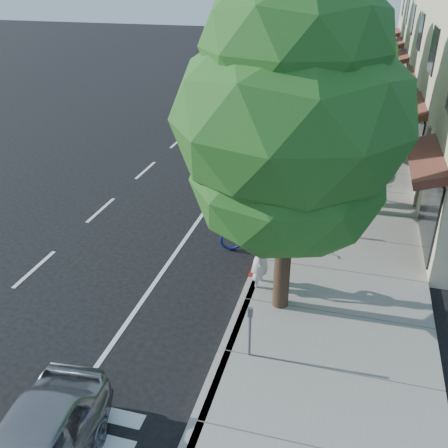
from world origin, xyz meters
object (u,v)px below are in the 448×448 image
(street_tree_3, at_px, (342,37))
(bicycle, at_px, (253,234))
(street_tree_5, at_px, (352,15))
(dark_sedan, at_px, (260,139))
(street_tree_1, at_px, (319,75))
(white_pickup, at_px, (299,88))
(street_tree_4, at_px, (348,24))
(street_tree_2, at_px, (333,56))
(silver_suv, at_px, (284,154))
(dark_suv_far, at_px, (307,83))
(street_tree_0, at_px, (291,123))
(pedestrian, at_px, (320,174))
(cyclist, at_px, (262,256))

(street_tree_3, height_order, bicycle, street_tree_3)
(street_tree_5, relative_size, dark_sedan, 1.51)
(street_tree_1, bearing_deg, bicycle, -111.68)
(bicycle, xyz_separation_m, white_pickup, (-1.18, 18.87, 0.37))
(street_tree_1, height_order, street_tree_5, street_tree_1)
(street_tree_1, distance_m, street_tree_4, 18.00)
(street_tree_1, height_order, street_tree_4, street_tree_1)
(street_tree_1, xyz_separation_m, bicycle, (-1.30, -3.27, -4.17))
(street_tree_2, height_order, silver_suv, street_tree_2)
(street_tree_3, bearing_deg, street_tree_4, 90.00)
(street_tree_4, height_order, white_pickup, street_tree_4)
(dark_sedan, bearing_deg, dark_suv_far, 83.91)
(street_tree_0, relative_size, dark_sedan, 1.62)
(bicycle, height_order, white_pickup, white_pickup)
(street_tree_0, relative_size, silver_suv, 1.22)
(white_pickup, bearing_deg, dark_suv_far, 86.59)
(silver_suv, xyz_separation_m, dark_suv_far, (-0.80, 14.40, -0.09))
(street_tree_1, distance_m, silver_suv, 5.09)
(street_tree_4, relative_size, bicycle, 3.70)
(dark_sedan, bearing_deg, street_tree_2, 16.32)
(street_tree_1, xyz_separation_m, street_tree_2, (0.00, 6.00, -0.34))
(white_pickup, bearing_deg, street_tree_2, -70.39)
(bicycle, xyz_separation_m, dark_suv_far, (-0.90, 20.77, 0.29))
(bicycle, relative_size, pedestrian, 1.06)
(street_tree_2, bearing_deg, bicycle, -97.98)
(pedestrian, bearing_deg, dark_suv_far, -118.44)
(silver_suv, distance_m, white_pickup, 12.55)
(street_tree_3, height_order, white_pickup, street_tree_3)
(street_tree_0, height_order, white_pickup, street_tree_0)
(pedestrian, bearing_deg, bicycle, 31.94)
(street_tree_2, xyz_separation_m, pedestrian, (0.28, -5.21, -3.26))
(street_tree_5, xyz_separation_m, bicycle, (-1.30, -27.27, -3.94))
(street_tree_4, bearing_deg, silver_suv, -95.37)
(white_pickup, bearing_deg, pedestrian, -74.33)
(street_tree_0, xyz_separation_m, white_pickup, (-2.48, 21.60, -3.92))
(street_tree_1, height_order, cyclist, street_tree_1)
(street_tree_3, bearing_deg, street_tree_5, 90.00)
(dark_sedan, bearing_deg, bicycle, -83.01)
(street_tree_1, relative_size, street_tree_3, 1.07)
(dark_sedan, height_order, pedestrian, pedestrian)
(cyclist, bearing_deg, pedestrian, -0.75)
(bicycle, relative_size, dark_sedan, 0.41)
(street_tree_2, distance_m, dark_suv_far, 12.23)
(white_pickup, bearing_deg, dark_sedan, -86.62)
(street_tree_4, height_order, street_tree_5, street_tree_4)
(street_tree_4, bearing_deg, bicycle, -93.50)
(cyclist, height_order, silver_suv, cyclist)
(street_tree_1, height_order, street_tree_3, street_tree_1)
(bicycle, bearing_deg, street_tree_3, -22.10)
(street_tree_1, distance_m, dark_sedan, 6.93)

